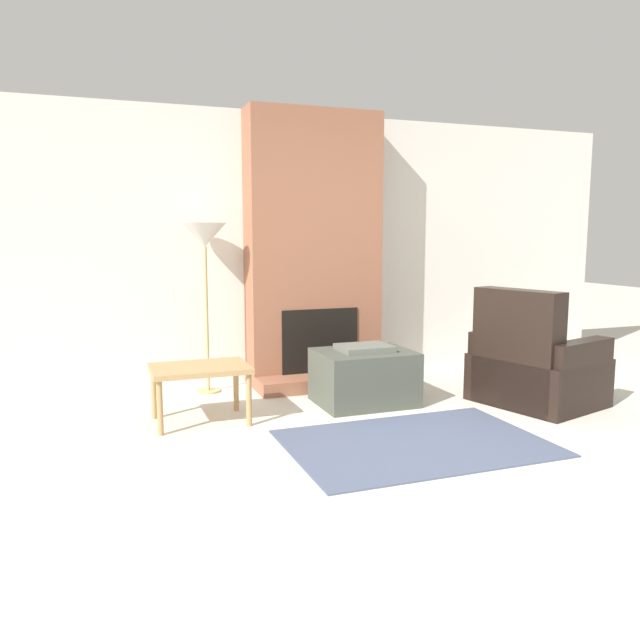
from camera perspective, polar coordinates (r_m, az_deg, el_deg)
The scene contains 8 objects.
ground_plane at distance 4.01m, azimuth 12.19°, elevation -13.43°, with size 24.00×24.00×0.00m, color beige.
wall_back at distance 6.26m, azimuth -1.26°, elevation 6.54°, with size 7.02×0.06×2.60m, color silver.
fireplace at distance 6.04m, azimuth -0.55°, elevation 5.96°, with size 1.30×0.69×2.60m.
ottoman at distance 5.36m, azimuth 4.05°, elevation -5.16°, with size 0.80×0.63×0.51m.
armchair at distance 5.60m, azimuth 18.84°, elevation -4.33°, with size 1.04×1.12×1.00m.
side_table at distance 4.88m, azimuth -10.93°, elevation -4.80°, with size 0.74×0.52×0.44m.
floor_lamp_left at distance 5.70m, azimuth -10.49°, elevation 7.03°, with size 0.39×0.39×1.54m.
area_rug at distance 4.45m, azimuth 8.74°, elevation -11.06°, with size 1.77×1.21×0.01m, color #4C5670.
Camera 1 is at (-2.03, -3.14, 1.44)m, focal length 35.00 mm.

